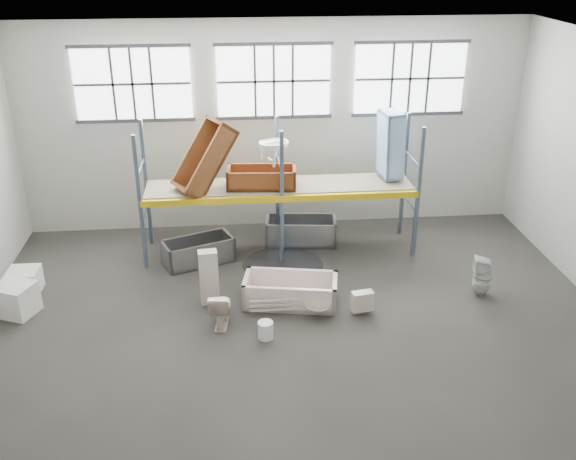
{
  "coord_description": "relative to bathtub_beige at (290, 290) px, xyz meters",
  "views": [
    {
      "loc": [
        -1.08,
        -9.79,
        6.62
      ],
      "look_at": [
        0.0,
        1.5,
        1.4
      ],
      "focal_mm": 39.81,
      "sensor_mm": 36.0,
      "label": 1
    }
  ],
  "objects": [
    {
      "name": "rack_upright_rb",
      "position": [
        2.99,
        3.0,
        1.23
      ],
      "size": [
        0.08,
        0.08,
        3.0
      ],
      "primitive_type": "cube",
      "color": "slate",
      "rests_on": "floor"
    },
    {
      "name": "cistern_spare",
      "position": [
        1.33,
        -0.55,
        0.01
      ],
      "size": [
        0.43,
        0.26,
        0.39
      ],
      "primitive_type": "cube",
      "rotation": [
        0.0,
        0.0,
        0.16
      ],
      "color": "beige",
      "rests_on": "bathtub_beige"
    },
    {
      "name": "wall_back",
      "position": [
        -0.01,
        3.95,
        2.23
      ],
      "size": [
        12.0,
        0.1,
        5.0
      ],
      "primitive_type": "cube",
      "color": "beige",
      "rests_on": "ground"
    },
    {
      "name": "rack_upright_ma",
      "position": [
        -0.01,
        1.8,
        1.23
      ],
      "size": [
        0.08,
        0.08,
        3.0
      ],
      "primitive_type": "cube",
      "color": "slate",
      "rests_on": "floor"
    },
    {
      "name": "steel_tub_left",
      "position": [
        -1.87,
        1.91,
        0.01
      ],
      "size": [
        1.67,
        1.22,
        0.56
      ],
      "primitive_type": null,
      "rotation": [
        0.0,
        0.0,
        0.38
      ],
      "color": "#9FA0A5",
      "rests_on": "floor"
    },
    {
      "name": "blue_tub_upright",
      "position": [
        2.51,
        2.59,
        2.13
      ],
      "size": [
        0.56,
        0.76,
        1.51
      ],
      "primitive_type": null,
      "rotation": [
        0.0,
        1.54,
        0.14
      ],
      "color": "#8CB3DC",
      "rests_on": "shelf_deck"
    },
    {
      "name": "steel_tub_right",
      "position": [
        0.52,
        2.71,
        0.03
      ],
      "size": [
        1.72,
        0.95,
        0.6
      ],
      "primitive_type": null,
      "rotation": [
        0.0,
        0.0,
        -0.11
      ],
      "color": "#B7BABF",
      "rests_on": "floor"
    },
    {
      "name": "rack_upright_la",
      "position": [
        -3.01,
        1.8,
        1.23
      ],
      "size": [
        0.08,
        0.08,
        3.0
      ],
      "primitive_type": "cube",
      "color": "slate",
      "rests_on": "floor"
    },
    {
      "name": "wall_front",
      "position": [
        -0.01,
        -6.15,
        2.23
      ],
      "size": [
        12.0,
        0.1,
        5.0
      ],
      "primitive_type": "cube",
      "color": "#B0AFA3",
      "rests_on": "ground"
    },
    {
      "name": "window_left",
      "position": [
        -3.21,
        3.84,
        3.33
      ],
      "size": [
        2.6,
        0.04,
        1.6
      ],
      "primitive_type": "cube",
      "color": "white",
      "rests_on": "wall_back"
    },
    {
      "name": "rust_tub_tilted",
      "position": [
        -1.63,
        2.34,
        2.03
      ],
      "size": [
        1.57,
        1.33,
        1.66
      ],
      "primitive_type": null,
      "rotation": [
        0.0,
        -0.96,
        0.47
      ],
      "color": "brown",
      "rests_on": "shelf_deck"
    },
    {
      "name": "carton_near",
      "position": [
        -5.29,
        0.11,
        0.04
      ],
      "size": [
        0.9,
        0.85,
        0.62
      ],
      "primitive_type": "cube",
      "rotation": [
        0.0,
        0.0,
        -0.41
      ],
      "color": "white",
      "rests_on": "floor"
    },
    {
      "name": "shelf_deck",
      "position": [
        -0.01,
        2.4,
        1.31
      ],
      "size": [
        5.9,
        1.1,
        0.03
      ],
      "primitive_type": "cube",
      "color": "gray",
      "rests_on": "floor"
    },
    {
      "name": "rack_upright_ra",
      "position": [
        2.99,
        1.8,
        1.23
      ],
      "size": [
        0.08,
        0.08,
        3.0
      ],
      "primitive_type": "cube",
      "color": "slate",
      "rests_on": "floor"
    },
    {
      "name": "rack_upright_lb",
      "position": [
        -3.01,
        3.0,
        1.23
      ],
      "size": [
        0.08,
        0.08,
        3.0
      ],
      "primitive_type": "cube",
      "color": "slate",
      "rests_on": "floor"
    },
    {
      "name": "sink_on_shelf",
      "position": [
        -0.14,
        2.29,
        1.83
      ],
      "size": [
        0.81,
        0.73,
        0.58
      ],
      "primitive_type": "imported",
      "rotation": [
        0.0,
        0.0,
        0.42
      ],
      "color": "white",
      "rests_on": "rust_tub_flat"
    },
    {
      "name": "bucket",
      "position": [
        -0.57,
        -1.19,
        -0.1
      ],
      "size": [
        0.31,
        0.31,
        0.33
      ],
      "primitive_type": "cylinder",
      "rotation": [
        0.0,
        0.0,
        0.12
      ],
      "color": "white",
      "rests_on": "floor"
    },
    {
      "name": "floor",
      "position": [
        -0.01,
        -1.1,
        -0.32
      ],
      "size": [
        12.0,
        10.0,
        0.1
      ],
      "primitive_type": "cube",
      "color": "#433F39",
      "rests_on": "ground"
    },
    {
      "name": "window_mid",
      "position": [
        -0.01,
        3.84,
        3.33
      ],
      "size": [
        2.6,
        0.04,
        1.6
      ],
      "primitive_type": "cube",
      "color": "white",
      "rests_on": "wall_back"
    },
    {
      "name": "sink_in_tub",
      "position": [
        0.48,
        -0.55,
        -0.11
      ],
      "size": [
        0.65,
        0.65,
        0.17
      ],
      "primitive_type": "imported",
      "rotation": [
        0.0,
        0.0,
        0.43
      ],
      "color": "beige",
      "rests_on": "bathtub_beige"
    },
    {
      "name": "rack_beam_front",
      "position": [
        -0.01,
        1.8,
        1.23
      ],
      "size": [
        6.0,
        0.1,
        0.14
      ],
      "primitive_type": "cube",
      "color": "yellow",
      "rests_on": "floor"
    },
    {
      "name": "bathtub_beige",
      "position": [
        0.0,
        0.0,
        0.0
      ],
      "size": [
        1.96,
        1.18,
        0.54
      ],
      "primitive_type": null,
      "rotation": [
        0.0,
        0.0,
        -0.19
      ],
      "color": "silver",
      "rests_on": "floor"
    },
    {
      "name": "ceiling",
      "position": [
        -0.01,
        -1.1,
        4.78
      ],
      "size": [
        12.0,
        10.0,
        0.1
      ],
      "primitive_type": "cube",
      "color": "silver",
      "rests_on": "ground"
    },
    {
      "name": "toilet_white",
      "position": [
        3.87,
        -0.07,
        0.15
      ],
      "size": [
        0.47,
        0.46,
        0.84
      ],
      "primitive_type": "imported",
      "rotation": [
        0.0,
        0.0,
        -1.81
      ],
      "color": "silver",
      "rests_on": "floor"
    },
    {
      "name": "carton_far",
      "position": [
        -5.35,
        0.91,
        -0.02
      ],
      "size": [
        0.62,
        0.62,
        0.51
      ],
      "primitive_type": "cube",
      "rotation": [
        0.0,
        0.0,
        -0.02
      ],
      "color": "white",
      "rests_on": "floor"
    },
    {
      "name": "toilet_beige",
      "position": [
        -1.37,
        -0.66,
        0.08
      ],
      "size": [
        0.47,
        0.73,
        0.71
      ],
      "primitive_type": "imported",
      "rotation": [
        0.0,
        0.0,
        3.03
      ],
      "color": "beige",
      "rests_on": "floor"
    },
    {
      "name": "cistern_tall",
      "position": [
        -1.59,
        0.15,
        0.3
      ],
      "size": [
        0.39,
        0.28,
        1.13
      ],
      "primitive_type": "cube",
      "rotation": [
        0.0,
        0.0,
        0.11
      ],
      "color": "beige",
      "rests_on": "floor"
    },
    {
      "name": "rack_upright_mb",
      "position": [
        -0.01,
        3.0,
        1.23
      ],
      "size": [
        0.08,
        0.08,
        3.0
      ],
      "primitive_type": "cube",
      "color": "slate",
      "rests_on": "floor"
    },
    {
      "name": "wet_patch",
      "position": [
        -0.01,
        1.6,
        -0.27
      ],
      "size": [
        1.8,
        1.8,
        0.0
      ],
      "primitive_type": "cylinder",
      "color": "black",
      "rests_on": "floor"
    },
    {
      "name": "window_right",
      "position": [
        3.19,
        3.84,
        3.33
      ],
      "size": [
        2.6,
        0.04,
        1.6
      ],
      "primitive_type": "cube",
      "color": "white",
      "rests_on": "wall_back"
    },
    {
      "name": "rack_beam_back",
      "position": [
        -0.01,
        3.0,
        1.23
      ],
      "size": [
        6.0,
        0.1,
        0.14
      ],
      "primitive_type": "cube",
      "color": "yellow",
      "rests_on": "floor"
    },
    {
      "name": "rust_tub_flat",
      "position": [
        -0.41,
        2.31,
        1.55
      ],
      "size": [
        1.56,
        0.83,
        0.42
      ],
      "primitive_type": null,
      "rotation": [
        0.0,
        0.0,
        -0.08
      ],
      "color": "maroon",
      "rests_on": "shelf_deck"
    }
  ]
}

